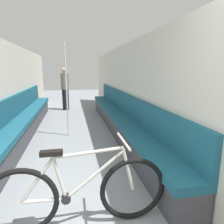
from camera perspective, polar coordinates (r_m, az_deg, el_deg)
The scene contains 7 objects.
wall_left at distance 4.76m, azimuth -28.27°, elevation 5.05°, with size 0.10×10.86×2.14m, color beige.
wall_right at distance 4.75m, azimuth 5.27°, elevation 6.41°, with size 0.10×10.86×2.14m, color beige.
bench_seat_row_left at distance 4.95m, azimuth -24.37°, elevation -3.19°, with size 0.43×6.43×0.97m.
bench_seat_row_right at distance 4.94m, azimuth 2.05°, elevation -2.14°, with size 0.43×6.43×0.97m.
bicycle at distance 2.10m, azimuth -9.22°, elevation -21.96°, with size 1.74×0.46×0.88m.
grab_pole_near at distance 4.68m, azimuth -12.83°, elevation 5.60°, with size 0.08×0.08×2.12m.
passenger_standing at distance 7.89m, azimuth -13.26°, elevation 6.59°, with size 0.30×0.30×1.61m.
Camera 1 is at (0.02, -0.70, 1.53)m, focal length 32.00 mm.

